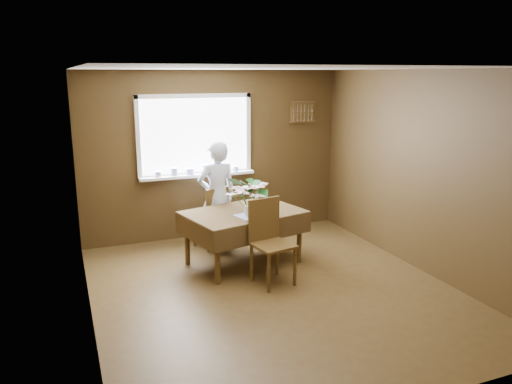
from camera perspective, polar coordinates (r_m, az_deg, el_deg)
name	(u,v)px	position (r m, az deg, el deg)	size (l,w,h in m)	color
floor	(273,290)	(5.89, 2.01, -11.16)	(4.50, 4.50, 0.00)	#463318
ceiling	(275,68)	(5.36, 2.23, 13.95)	(4.50, 4.50, 0.00)	white
wall_back	(215,155)	(7.57, -4.76, 4.26)	(4.00, 4.00, 0.00)	brown
wall_front	(405,251)	(3.63, 16.63, -6.52)	(4.00, 4.00, 0.00)	brown
wall_left	(83,202)	(5.05, -19.16, -1.09)	(4.50, 4.50, 0.00)	brown
wall_right	(422,172)	(6.54, 18.39, 2.16)	(4.50, 4.50, 0.00)	brown
window_assembly	(196,150)	(7.42, -6.87, 4.81)	(1.72, 0.20, 1.22)	white
spoon_rack	(303,112)	(8.00, 5.34, 9.08)	(0.44, 0.05, 0.33)	#533C1B
dining_table	(243,218)	(6.47, -1.45, -2.96)	(1.65, 1.30, 0.72)	#533C1B
chair_far	(214,215)	(7.10, -4.88, -2.60)	(0.49, 0.49, 0.90)	#533C1B
chair_near	(269,238)	(5.94, 1.51, -5.27)	(0.51, 0.51, 1.01)	#533C1B
seated_woman	(217,196)	(6.99, -4.47, -0.49)	(0.57, 0.37, 1.55)	white
flower_bouquet	(248,193)	(6.19, -0.87, -0.16)	(0.51, 0.51, 0.44)	white
side_plate	(266,203)	(6.81, 1.13, -1.32)	(0.27, 0.27, 0.01)	white
table_knife	(263,212)	(6.39, 0.76, -2.30)	(0.02, 0.25, 0.00)	silver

